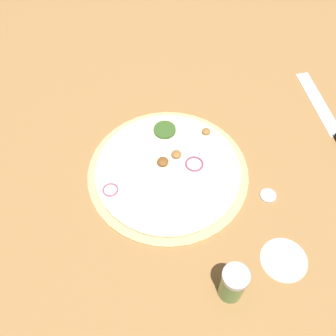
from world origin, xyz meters
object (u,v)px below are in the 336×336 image
loose_cap (268,195)px  pizza (168,170)px  knife (336,131)px  spice_jar (233,284)px

loose_cap → pizza: bearing=60.7°
knife → loose_cap: size_ratio=8.98×
pizza → knife: (0.02, -0.42, -0.00)m
spice_jar → loose_cap: (0.18, -0.15, -0.04)m
pizza → spice_jar: size_ratio=4.04×
spice_jar → pizza: bearing=9.9°
knife → spice_jar: size_ratio=3.55×
loose_cap → knife: bearing=-60.0°
loose_cap → spice_jar: bearing=140.5°
spice_jar → loose_cap: size_ratio=2.53×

